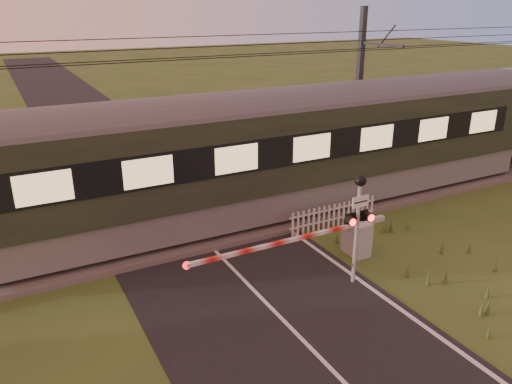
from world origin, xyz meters
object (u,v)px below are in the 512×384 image
boom_gate (349,238)px  crossing_signal (358,210)px  train (503,117)px  catenary_mast (360,91)px  picket_fence (334,215)px

boom_gate → crossing_signal: crossing_signal is taller
train → boom_gate: train is taller
crossing_signal → catenary_mast: (5.76, 7.25, 1.52)m
picket_fence → catenary_mast: bearing=45.0°
crossing_signal → picket_fence: 3.91m
boom_gate → picket_fence: (0.83, 1.86, -0.17)m
catenary_mast → train: bearing=-19.4°
boom_gate → catenary_mast: bearing=50.4°
train → catenary_mast: (-6.34, 2.23, 1.28)m
catenary_mast → picket_fence: bearing=-135.0°
boom_gate → catenary_mast: 8.32m
picket_fence → boom_gate: bearing=-114.0°
catenary_mast → boom_gate: bearing=-129.6°
boom_gate → picket_fence: size_ratio=1.86×
boom_gate → crossing_signal: (-0.82, -1.27, 1.49)m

